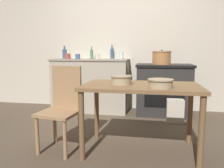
{
  "coord_description": "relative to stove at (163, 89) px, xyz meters",
  "views": [
    {
      "loc": [
        0.56,
        -2.58,
        1.08
      ],
      "look_at": [
        0.0,
        0.48,
        0.62
      ],
      "focal_mm": 35.0,
      "sensor_mm": 36.0,
      "label": 1
    }
  ],
  "objects": [
    {
      "name": "counter_cabinet",
      "position": [
        -1.31,
        0.02,
        0.04
      ],
      "size": [
        1.38,
        0.59,
        0.95
      ],
      "color": "#B2A893",
      "rests_on": "ground_plane"
    },
    {
      "name": "flour_sack",
      "position": [
        0.16,
        -0.44,
        -0.26
      ],
      "size": [
        0.25,
        0.18,
        0.36
      ],
      "primitive_type": "cube",
      "color": "beige",
      "rests_on": "ground_plane"
    },
    {
      "name": "cup_mid_right",
      "position": [
        -1.47,
        -0.2,
        0.56
      ],
      "size": [
        0.08,
        0.08,
        0.09
      ],
      "primitive_type": "cylinder",
      "color": "#4C6B99",
      "rests_on": "counter_cabinet"
    },
    {
      "name": "bottle_mid_left",
      "position": [
        -0.76,
        0.11,
        0.58
      ],
      "size": [
        0.08,
        0.08,
        0.17
      ],
      "color": "silver",
      "rests_on": "counter_cabinet"
    },
    {
      "name": "mixing_bowl_large",
      "position": [
        -0.52,
        -1.56,
        0.35
      ],
      "size": [
        0.23,
        0.23,
        0.09
      ],
      "color": "tan",
      "rests_on": "work_table"
    },
    {
      "name": "work_table",
      "position": [
        -0.32,
        -1.55,
        0.2
      ],
      "size": [
        1.21,
        0.69,
        0.74
      ],
      "color": "olive",
      "rests_on": "ground_plane"
    },
    {
      "name": "bottle_center_left",
      "position": [
        -1.84,
        0.1,
        0.61
      ],
      "size": [
        0.08,
        0.08,
        0.24
      ],
      "color": "#3D5675",
      "rests_on": "counter_cabinet"
    },
    {
      "name": "cup_center",
      "position": [
        -1.14,
        -0.13,
        0.56
      ],
      "size": [
        0.07,
        0.07,
        0.09
      ],
      "primitive_type": "cylinder",
      "color": "silver",
      "rests_on": "counter_cabinet"
    },
    {
      "name": "stock_pot",
      "position": [
        -0.05,
        -0.08,
        0.55
      ],
      "size": [
        0.31,
        0.31,
        0.25
      ],
      "color": "#B77A47",
      "rests_on": "stove"
    },
    {
      "name": "bottle_left",
      "position": [
        -0.95,
        0.24,
        0.61
      ],
      "size": [
        0.06,
        0.06,
        0.25
      ],
      "color": "#3D5675",
      "rests_on": "counter_cabinet"
    },
    {
      "name": "ground_plane",
      "position": [
        -0.77,
        -1.25,
        -0.44
      ],
      "size": [
        14.0,
        14.0,
        0.0
      ],
      "primitive_type": "plane",
      "color": "brown"
    },
    {
      "name": "chair",
      "position": [
        -1.18,
        -1.61,
        0.05
      ],
      "size": [
        0.45,
        0.45,
        0.92
      ],
      "rotation": [
        0.0,
        0.0,
        -0.14
      ],
      "color": "#A87F56",
      "rests_on": "ground_plane"
    },
    {
      "name": "bottle_far_left",
      "position": [
        -1.31,
        0.12,
        0.6
      ],
      "size": [
        0.06,
        0.06,
        0.22
      ],
      "color": "#517F5B",
      "rests_on": "counter_cabinet"
    },
    {
      "name": "cup_center_right",
      "position": [
        -1.66,
        -0.19,
        0.56
      ],
      "size": [
        0.09,
        0.09,
        0.1
      ],
      "primitive_type": "cylinder",
      "color": "#B74C42",
      "rests_on": "counter_cabinet"
    },
    {
      "name": "mixing_bowl_small",
      "position": [
        -0.13,
        -1.72,
        0.35
      ],
      "size": [
        0.25,
        0.25,
        0.08
      ],
      "color": "tan",
      "rests_on": "work_table"
    },
    {
      "name": "stove",
      "position": [
        0.0,
        0.0,
        0.0
      ],
      "size": [
        0.94,
        0.64,
        0.87
      ],
      "color": "#2D2B28",
      "rests_on": "ground_plane"
    },
    {
      "name": "wall_back",
      "position": [
        -0.77,
        0.34,
        0.84
      ],
      "size": [
        8.0,
        0.07,
        2.55
      ],
      "color": "beige",
      "rests_on": "ground_plane"
    }
  ]
}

